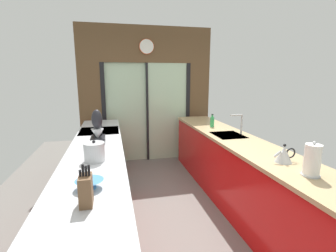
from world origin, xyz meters
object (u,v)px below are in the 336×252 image
stand_mixer (98,130)px  stock_pot (94,152)px  knife_block (86,190)px  paper_towel_roll (312,161)px  mixing_bowl (90,184)px  kettle (284,154)px  oven_range (101,159)px  soap_bottle_far (212,122)px

stand_mixer → stock_pot: bearing=-90.0°
knife_block → paper_towel_roll: paper_towel_roll is taller
mixing_bowl → kettle: kettle is taller
stand_mixer → kettle: stand_mixer is taller
stand_mixer → paper_towel_roll: size_ratio=1.40×
mixing_bowl → paper_towel_roll: paper_towel_roll is taller
oven_range → stand_mixer: 0.95m
soap_bottle_far → oven_range: bearing=176.2°
mixing_bowl → knife_block: 0.25m
knife_block → stock_pot: (-0.00, 0.85, -0.01)m
mixing_bowl → stand_mixer: 1.30m
stand_mixer → soap_bottle_far: size_ratio=1.98×
stand_mixer → oven_range: bearing=91.5°
knife_block → kettle: (1.78, 0.40, -0.02)m
knife_block → kettle: bearing=12.8°
mixing_bowl → stand_mixer: bearing=90.0°
mixing_bowl → knife_block: size_ratio=0.76×
mixing_bowl → soap_bottle_far: soap_bottle_far is taller
knife_block → oven_range: bearing=90.5°
oven_range → stock_pot: stock_pot is taller
stock_pot → paper_towel_roll: size_ratio=0.70×
kettle → soap_bottle_far: size_ratio=1.12×
oven_range → stock_pot: (0.02, -1.40, 0.56)m
kettle → paper_towel_roll: bearing=-90.3°
kettle → soap_bottle_far: soap_bottle_far is taller
stand_mixer → soap_bottle_far: 1.88m
paper_towel_roll → stock_pot: bearing=156.2°
stock_pot → soap_bottle_far: size_ratio=0.99×
oven_range → soap_bottle_far: 1.89m
oven_range → stand_mixer: size_ratio=2.19×
soap_bottle_far → stand_mixer: bearing=-161.4°
mixing_bowl → stock_pot: bearing=90.0°
oven_range → kettle: (1.80, -1.85, 0.54)m
soap_bottle_far → kettle: bearing=-89.9°
mixing_bowl → stock_pot: size_ratio=1.00×
kettle → stock_pot: bearing=165.9°
kettle → mixing_bowl: bearing=-174.7°
knife_block → stock_pot: knife_block is taller
oven_range → stand_mixer: bearing=-88.5°
mixing_bowl → stock_pot: stock_pot is taller
knife_block → soap_bottle_far: (1.78, 2.14, -0.02)m
stand_mixer → paper_towel_roll: stand_mixer is taller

